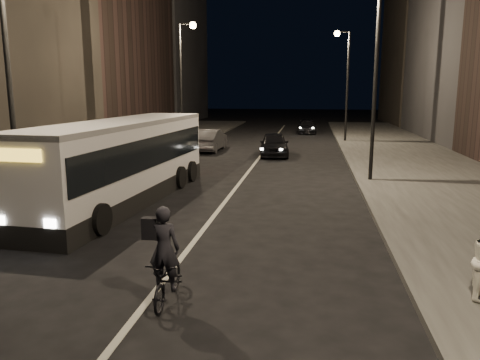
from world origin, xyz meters
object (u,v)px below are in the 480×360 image
at_px(car_mid, 209,140).
at_px(car_far, 307,127).
at_px(streetlight_left_far, 184,68).
at_px(cyclist_on_bicycle, 167,271).
at_px(streetlight_right_mid, 370,56).
at_px(city_bus, 123,158).
at_px(streetlight_left_near, 14,40).
at_px(car_near, 274,144).
at_px(streetlight_right_far, 344,71).

bearing_deg(car_mid, car_far, -113.14).
height_order(streetlight_left_far, car_far, streetlight_left_far).
bearing_deg(cyclist_on_bicycle, car_mid, 98.73).
height_order(streetlight_right_mid, car_mid, streetlight_right_mid).
height_order(streetlight_left_far, cyclist_on_bicycle, streetlight_left_far).
distance_m(streetlight_left_far, cyclist_on_bicycle, 23.72).
xyz_separation_m(city_bus, cyclist_on_bicycle, (4.00, -7.65, -0.95)).
bearing_deg(car_mid, streetlight_left_near, 85.24).
distance_m(streetlight_left_far, car_mid, 4.97).
xyz_separation_m(streetlight_left_far, cyclist_on_bicycle, (5.73, -22.53, -4.72)).
bearing_deg(car_near, cyclist_on_bicycle, -96.37).
height_order(streetlight_left_near, car_far, streetlight_left_near).
xyz_separation_m(streetlight_left_near, car_mid, (1.73, 17.52, -4.63)).
xyz_separation_m(streetlight_right_mid, city_bus, (-8.93, -4.88, -3.77)).
xyz_separation_m(streetlight_right_mid, streetlight_left_far, (-10.66, 10.00, 0.00)).
xyz_separation_m(city_bus, car_mid, (0.00, 14.40, -0.86)).
height_order(streetlight_right_far, car_mid, streetlight_right_far).
xyz_separation_m(streetlight_right_mid, cyclist_on_bicycle, (-4.93, -12.53, -4.72)).
bearing_deg(city_bus, car_far, 81.55).
bearing_deg(city_bus, streetlight_left_near, -115.12).
bearing_deg(streetlight_left_near, car_mid, 84.35).
distance_m(streetlight_left_far, car_near, 7.98).
bearing_deg(streetlight_left_far, streetlight_right_mid, -43.16).
distance_m(streetlight_right_far, city_bus, 23.02).
bearing_deg(cyclist_on_bicycle, city_bus, 116.05).
relative_size(streetlight_right_mid, car_near, 1.94).
relative_size(streetlight_left_near, cyclist_on_bicycle, 4.20).
relative_size(streetlight_right_mid, streetlight_left_near, 1.00).
relative_size(streetlight_right_mid, cyclist_on_bicycle, 4.20).
relative_size(streetlight_right_far, streetlight_left_near, 1.00).
bearing_deg(cyclist_on_bicycle, car_far, 84.93).
height_order(streetlight_left_near, car_mid, streetlight_left_near).
height_order(streetlight_left_near, city_bus, streetlight_left_near).
bearing_deg(streetlight_right_mid, city_bus, -151.35).
xyz_separation_m(cyclist_on_bicycle, car_near, (0.40, 20.41, 0.07)).
bearing_deg(streetlight_right_far, car_mid, -144.02).
height_order(streetlight_left_far, city_bus, streetlight_left_far).
bearing_deg(streetlight_left_far, car_far, 59.43).
height_order(streetlight_right_mid, car_far, streetlight_right_mid).
xyz_separation_m(streetlight_left_far, car_mid, (1.73, -0.48, -4.63)).
distance_m(car_mid, car_far, 15.25).
bearing_deg(streetlight_right_far, streetlight_left_near, -113.96).
distance_m(city_bus, cyclist_on_bicycle, 8.69).
bearing_deg(cyclist_on_bicycle, streetlight_left_far, 102.72).
bearing_deg(cyclist_on_bicycle, car_near, 87.33).
relative_size(city_bus, cyclist_on_bicycle, 5.68).
bearing_deg(streetlight_left_far, car_near, -19.06).
bearing_deg(car_far, city_bus, -104.73).
height_order(cyclist_on_bicycle, car_near, cyclist_on_bicycle).
relative_size(streetlight_left_far, car_far, 1.98).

